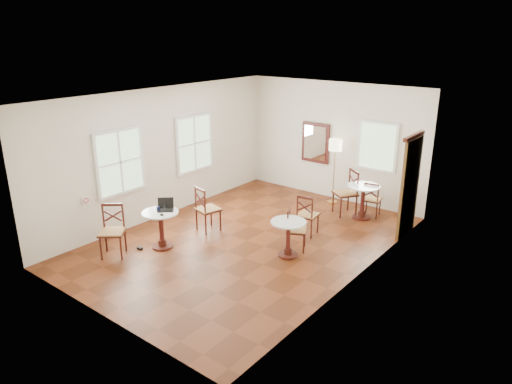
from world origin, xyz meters
TOP-DOWN VIEW (x-y plane):
  - ground at (0.00, 0.00)m, footprint 7.00×7.00m
  - room_shell at (-0.06, 0.27)m, footprint 5.02×7.02m
  - cafe_table_near at (-1.16, -1.31)m, footprint 0.73×0.73m
  - cafe_table_mid at (1.06, -0.05)m, footprint 0.69×0.69m
  - cafe_table_back at (1.32, 2.65)m, footprint 0.76×0.76m
  - chair_near_a at (-1.04, -0.11)m, footprint 0.56×0.56m
  - chair_near_b at (-1.65, -2.11)m, footprint 0.66×0.66m
  - chair_mid_a at (0.81, 1.05)m, footprint 0.47×0.47m
  - chair_mid_b at (1.01, 0.28)m, footprint 0.54×0.54m
  - chair_back_a at (1.44, 2.88)m, footprint 0.46×0.46m
  - chair_back_b at (0.88, 2.65)m, footprint 0.69×0.69m
  - floor_lamp at (0.26, 3.15)m, footprint 0.32×0.32m
  - laptop at (-1.17, -1.15)m, footprint 0.41×0.41m
  - mouse at (-0.99, -1.41)m, footprint 0.11×0.09m
  - navy_mug at (-1.24, -1.28)m, footprint 0.10×0.07m
  - water_glass at (-1.17, -1.19)m, footprint 0.06×0.06m
  - power_adapter at (-1.44, -1.66)m, footprint 0.11×0.07m

SIDE VIEW (x-z plane):
  - ground at x=0.00m, z-range 0.00..0.00m
  - power_adapter at x=-1.44m, z-range 0.00..0.05m
  - chair_back_a at x=1.44m, z-range 0.00..0.86m
  - chair_mid_b at x=1.01m, z-range 0.00..0.86m
  - cafe_table_mid at x=1.06m, z-range 0.09..0.81m
  - chair_mid_a at x=0.81m, z-range 0.00..0.90m
  - cafe_table_near at x=-1.16m, z-range 0.09..0.86m
  - cafe_table_back at x=1.32m, z-range 0.10..0.90m
  - chair_near_a at x=-1.04m, z-range 0.00..1.00m
  - chair_near_b at x=-1.65m, z-range 0.00..1.01m
  - chair_back_b at x=0.88m, z-range 0.00..1.07m
  - mouse at x=-0.99m, z-range 0.77..0.81m
  - navy_mug at x=-1.24m, z-range 0.77..0.85m
  - water_glass at x=-1.17m, z-range 0.77..0.87m
  - laptop at x=-1.17m, z-range 0.72..0.94m
  - floor_lamp at x=0.26m, z-range 0.57..2.23m
  - room_shell at x=-0.06m, z-range 0.38..3.39m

